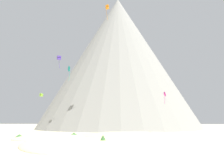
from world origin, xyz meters
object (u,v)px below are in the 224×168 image
object	(u,v)px
kite_magenta_low	(164,94)
kite_orange_high	(107,7)
kite_teal_mid	(69,69)
bush_near_right	(103,138)
kite_lime_low	(41,95)
bush_ridge_crest	(19,136)
rock_massif	(118,63)
bush_scatter_east	(74,134)
kite_violet_mid	(140,89)
bush_mid_center	(92,135)
kite_indigo_mid	(59,58)

from	to	relation	value
kite_magenta_low	kite_orange_high	world-z (taller)	kite_orange_high
kite_teal_mid	bush_near_right	bearing A→B (deg)	167.89
kite_magenta_low	kite_lime_low	bearing A→B (deg)	-128.81
bush_ridge_crest	kite_teal_mid	size ratio (longest dim) A/B	0.36
rock_massif	kite_teal_mid	bearing A→B (deg)	-119.33
bush_scatter_east	bush_ridge_crest	bearing A→B (deg)	-141.90
bush_near_right	bush_scatter_east	distance (m)	17.93
kite_magenta_low	kite_violet_mid	bearing A→B (deg)	174.82
bush_ridge_crest	bush_mid_center	bearing A→B (deg)	14.83
bush_near_right	kite_magenta_low	size ratio (longest dim) A/B	0.36
kite_lime_low	kite_teal_mid	distance (m)	13.13
bush_near_right	kite_teal_mid	bearing A→B (deg)	113.85
rock_massif	kite_indigo_mid	distance (m)	39.32
bush_ridge_crest	kite_lime_low	xyz separation A→B (m)	(-4.99, 25.99, 11.91)
bush_near_right	kite_violet_mid	xyz separation A→B (m)	(9.49, 45.37, 15.07)
bush_ridge_crest	bush_near_right	xyz separation A→B (m)	(19.56, -7.23, 0.18)
kite_indigo_mid	bush_mid_center	bearing A→B (deg)	-83.63
kite_indigo_mid	rock_massif	bearing A→B (deg)	30.87
bush_mid_center	kite_indigo_mid	distance (m)	34.19
bush_scatter_east	rock_massif	distance (m)	58.74
kite_lime_low	kite_violet_mid	size ratio (longest dim) A/B	0.22
bush_ridge_crest	kite_indigo_mid	distance (m)	33.76
kite_orange_high	kite_teal_mid	distance (m)	25.05
rock_massif	kite_lime_low	xyz separation A→B (m)	(-25.23, -31.49, -18.61)
bush_mid_center	rock_massif	size ratio (longest dim) A/B	0.03
bush_mid_center	kite_orange_high	world-z (taller)	kite_orange_high
bush_scatter_east	kite_magenta_low	distance (m)	25.23
kite_orange_high	kite_violet_mid	xyz separation A→B (m)	(11.34, 15.18, -26.25)
bush_mid_center	kite_orange_high	bearing A→B (deg)	84.10
bush_scatter_east	kite_teal_mid	distance (m)	30.05
kite_violet_mid	kite_indigo_mid	bearing A→B (deg)	-100.59
bush_near_right	rock_massif	xyz separation A→B (m)	(0.68, 64.71, 30.34)
bush_near_right	kite_violet_mid	bearing A→B (deg)	78.19
bush_near_right	kite_teal_mid	distance (m)	44.25
kite_lime_low	kite_orange_high	size ratio (longest dim) A/B	0.23
kite_indigo_mid	kite_teal_mid	size ratio (longest dim) A/B	0.78
bush_near_right	kite_violet_mid	size ratio (longest dim) A/B	0.20
rock_massif	kite_lime_low	distance (m)	44.44
bush_mid_center	kite_violet_mid	bearing A→B (deg)	68.65
kite_indigo_mid	kite_magenta_low	xyz separation A→B (m)	(32.27, -15.46, -14.22)
kite_orange_high	kite_violet_mid	distance (m)	32.38
bush_ridge_crest	kite_indigo_mid	xyz separation A→B (m)	(1.43, 23.55, 24.15)
bush_near_right	kite_orange_high	world-z (taller)	kite_orange_high
kite_indigo_mid	kite_violet_mid	xyz separation A→B (m)	(27.61, 14.59, -8.90)
bush_mid_center	kite_orange_high	xyz separation A→B (m)	(1.94, 18.78, 41.60)
kite_violet_mid	kite_teal_mid	xyz separation A→B (m)	(-25.20, -9.83, 6.09)
bush_ridge_crest	bush_mid_center	size ratio (longest dim) A/B	0.77
bush_near_right	kite_indigo_mid	world-z (taller)	kite_indigo_mid
bush_scatter_east	kite_violet_mid	bearing A→B (deg)	58.20
kite_lime_low	kite_magenta_low	world-z (taller)	kite_lime_low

